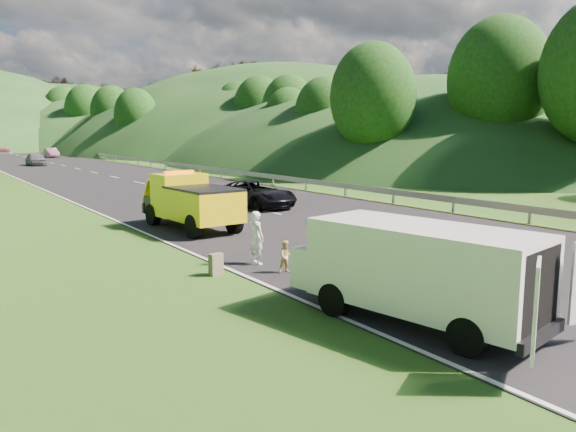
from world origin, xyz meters
TOP-DOWN VIEW (x-y plane):
  - ground at (0.00, 0.00)m, footprint 320.00×320.00m
  - road_surface at (3.00, 40.00)m, footprint 14.00×200.00m
  - guardrail at (10.30, 52.50)m, footprint 0.06×140.00m
  - tree_line_right at (23.00, 60.00)m, footprint 14.00×140.00m
  - tow_truck at (-2.01, 7.86)m, footprint 2.24×5.38m
  - white_van at (-2.86, -4.85)m, footprint 3.46×6.09m
  - woman at (-2.93, 1.31)m, footprint 0.46×0.60m
  - child at (-2.79, -0.05)m, footprint 0.49×0.41m
  - worker at (-1.20, -4.79)m, footprint 1.23×0.83m
  - suitcase at (-4.48, 0.88)m, footprint 0.40×0.26m
  - spare_tire at (-0.41, -5.28)m, footprint 0.68×0.68m
  - passing_suv at (3.41, 11.85)m, footprint 2.64×4.99m
  - dist_car_a at (0.55, 53.86)m, footprint 1.67×4.14m
  - dist_car_b at (5.89, 71.97)m, footprint 1.39×4.00m
  - dist_car_c at (2.24, 91.82)m, footprint 2.06×5.08m

SIDE VIEW (x-z plane):
  - ground at x=0.00m, z-range 0.00..0.00m
  - guardrail at x=10.30m, z-range -0.76..0.76m
  - tree_line_right at x=23.00m, z-range -7.00..7.00m
  - woman at x=-2.93m, z-range -0.79..0.79m
  - child at x=-2.79m, z-range -0.45..0.45m
  - worker at x=-1.20m, z-range -0.89..0.89m
  - spare_tire at x=-0.41m, z-range -0.10..0.10m
  - passing_suv at x=3.41m, z-range -0.67..0.67m
  - dist_car_a at x=0.55m, z-range -0.71..0.71m
  - dist_car_b at x=5.89m, z-range -0.66..0.66m
  - dist_car_c at x=2.24m, z-range -0.74..0.74m
  - road_surface at x=3.00m, z-range 0.00..0.02m
  - suitcase at x=-4.48m, z-range 0.00..0.60m
  - tow_truck at x=-2.01m, z-range -0.03..2.25m
  - white_van at x=-2.86m, z-range 0.13..2.18m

